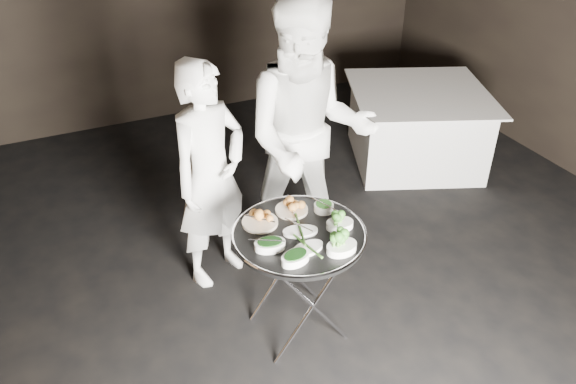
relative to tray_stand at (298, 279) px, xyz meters
name	(u,v)px	position (x,y,z in m)	size (l,w,h in m)	color
floor	(319,323)	(0.15, 0.00, -0.44)	(6.00, 7.00, 0.05)	black
tray_stand	(298,279)	(0.00, 0.00, 0.00)	(0.51, 0.43, 0.74)	silver
serving_tray	(299,234)	(0.00, 0.00, 0.33)	(0.77, 0.77, 0.04)	black
potato_plate_a	(260,219)	(-0.17, 0.17, 0.38)	(0.21, 0.21, 0.08)	beige
potato_plate_b	(292,207)	(0.05, 0.21, 0.38)	(0.20, 0.20, 0.07)	beige
greens_bowl	(324,206)	(0.23, 0.14, 0.38)	(0.12, 0.12, 0.07)	white
asparagus_plate_a	(300,230)	(0.01, 0.00, 0.36)	(0.22, 0.16, 0.04)	white
asparagus_plate_b	(308,248)	(-0.03, -0.16, 0.36)	(0.21, 0.15, 0.04)	white
spinach_bowl_a	(270,244)	(-0.21, -0.06, 0.38)	(0.19, 0.15, 0.07)	white
spinach_bowl_b	(295,257)	(-0.13, -0.22, 0.38)	(0.19, 0.15, 0.07)	white
broccoli_bowl_a	(340,223)	(0.23, -0.05, 0.37)	(0.18, 0.14, 0.07)	white
broccoli_bowl_b	(342,246)	(0.14, -0.24, 0.38)	(0.18, 0.14, 0.07)	white
serving_utensils	(297,218)	(0.02, 0.07, 0.40)	(0.58, 0.44, 0.01)	silver
waiter_left	(211,177)	(-0.28, 0.75, 0.37)	(0.58, 0.38, 1.58)	white
waiter_right	(308,137)	(0.41, 0.70, 0.54)	(0.93, 0.72, 1.91)	white
dining_table	(416,126)	(1.96, 1.51, -0.07)	(1.22, 1.22, 0.70)	white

